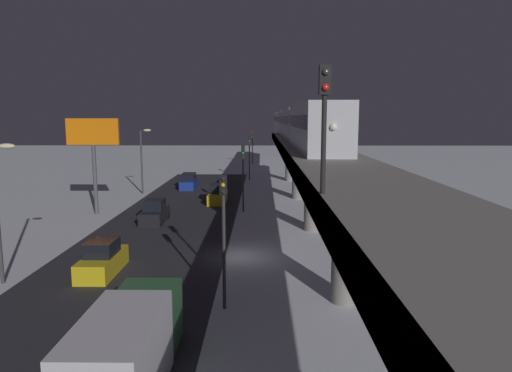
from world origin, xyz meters
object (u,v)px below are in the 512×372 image
(sedan_black, at_px, (155,213))
(sedan_blue, at_px, (189,182))
(rail_signal, at_px, (324,107))
(sedan_yellow, at_px, (102,260))
(subway_train, at_px, (292,122))
(traffic_light_mid, at_px, (243,168))
(traffic_light_far, at_px, (249,151))
(traffic_light_distant, at_px, (252,143))
(sedan_yellow_2, at_px, (218,195))
(box_truck, at_px, (129,348))
(traffic_light_near, at_px, (224,222))
(commercial_billboard, at_px, (93,141))

(sedan_black, bearing_deg, sedan_blue, -90.00)
(rail_signal, bearing_deg, sedan_yellow, -44.99)
(subway_train, bearing_deg, traffic_light_mid, 73.75)
(traffic_light_far, relative_size, traffic_light_distant, 1.00)
(sedan_blue, distance_m, sedan_yellow_2, 10.92)
(sedan_black, bearing_deg, traffic_light_mid, -148.83)
(sedan_black, height_order, box_truck, box_truck)
(subway_train, height_order, box_truck, subway_train)
(sedan_black, bearing_deg, traffic_light_distant, -98.53)
(subway_train, xyz_separation_m, sedan_yellow, (13.36, 37.91, -7.56))
(subway_train, distance_m, traffic_light_distant, 26.36)
(subway_train, height_order, sedan_black, subway_train)
(traffic_light_near, bearing_deg, rail_signal, 120.57)
(rail_signal, relative_size, traffic_light_near, 0.62)
(rail_signal, bearing_deg, traffic_light_distant, -87.16)
(subway_train, height_order, traffic_light_near, subway_train)
(traffic_light_far, bearing_deg, rail_signal, 94.09)
(box_truck, relative_size, traffic_light_far, 1.16)
(sedan_yellow, distance_m, traffic_light_mid, 19.61)
(subway_train, distance_m, traffic_light_near, 43.44)
(box_truck, bearing_deg, rail_signal, -178.89)
(sedan_black, xyz_separation_m, traffic_light_distant, (-7.50, -50.00, 3.41))
(subway_train, distance_m, sedan_black, 29.04)
(sedan_yellow, bearing_deg, traffic_light_near, 146.66)
(traffic_light_distant, bearing_deg, traffic_light_far, 90.00)
(traffic_light_far, bearing_deg, traffic_light_distant, -90.00)
(traffic_light_near, distance_m, commercial_billboard, 25.49)
(traffic_light_near, height_order, traffic_light_mid, same)
(sedan_yellow_2, relative_size, traffic_light_mid, 0.70)
(subway_train, distance_m, traffic_light_far, 7.65)
(traffic_light_mid, xyz_separation_m, commercial_billboard, (13.68, 1.39, 2.63))
(traffic_light_distant, bearing_deg, sedan_yellow_2, 85.93)
(sedan_yellow_2, bearing_deg, sedan_yellow, -101.57)
(box_truck, height_order, traffic_light_mid, traffic_light_mid)
(sedan_yellow_2, relative_size, traffic_light_near, 0.70)
(sedan_blue, relative_size, box_truck, 0.62)
(rail_signal, distance_m, sedan_yellow, 17.97)
(sedan_blue, relative_size, sedan_yellow_2, 1.02)
(traffic_light_mid, bearing_deg, sedan_black, 31.17)
(traffic_light_far, bearing_deg, subway_train, 155.87)
(traffic_light_near, bearing_deg, traffic_light_distant, -90.00)
(subway_train, xyz_separation_m, traffic_light_far, (5.86, -2.63, -4.16))
(subway_train, bearing_deg, sedan_blue, 22.46)
(sedan_black, relative_size, box_truck, 0.59)
(sedan_yellow_2, height_order, box_truck, box_truck)
(box_truck, bearing_deg, subway_train, -99.87)
(sedan_yellow, xyz_separation_m, sedan_yellow_2, (-4.60, -22.47, 0.00))
(sedan_blue, xyz_separation_m, box_truck, (-4.80, 43.70, 0.55))
(box_truck, xyz_separation_m, traffic_light_distant, (-2.70, -74.58, 2.85))
(rail_signal, xyz_separation_m, sedan_yellow_2, (6.60, -33.67, -8.51))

